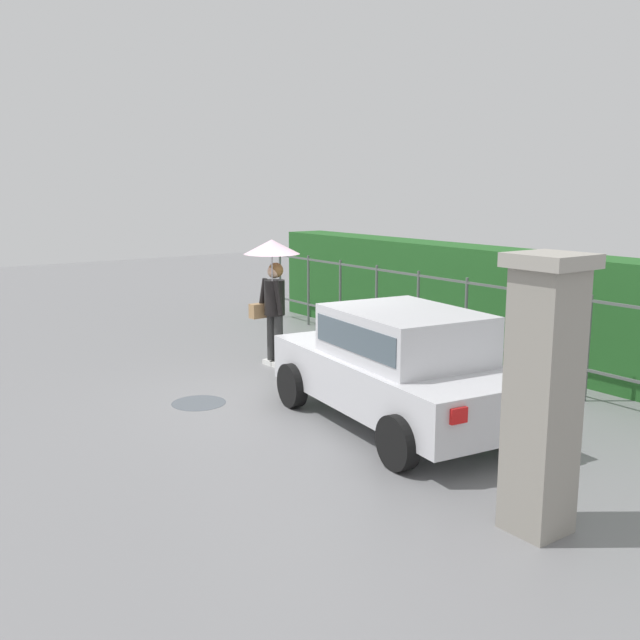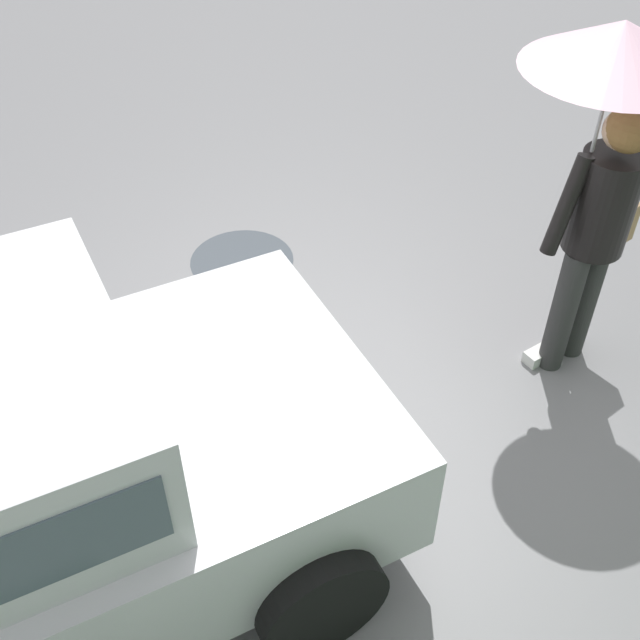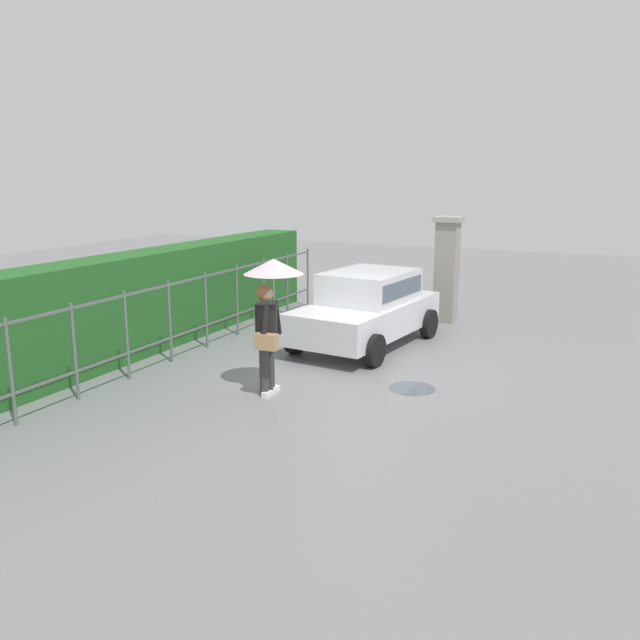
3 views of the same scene
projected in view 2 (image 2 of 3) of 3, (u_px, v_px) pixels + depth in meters
ground_plane at (271, 392)px, 4.67m from camera, size 40.00×40.00×0.00m
pedestrian at (609, 133)px, 3.88m from camera, size 0.91×0.91×2.11m
puddle_near at (242, 260)px, 5.63m from camera, size 0.75×0.75×0.00m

